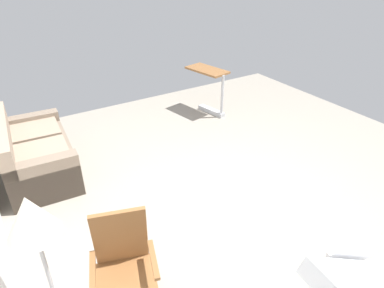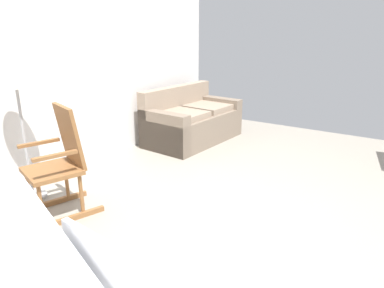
{
  "view_description": "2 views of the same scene",
  "coord_description": "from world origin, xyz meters",
  "px_view_note": "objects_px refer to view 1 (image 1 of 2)",
  "views": [
    {
      "loc": [
        -2.61,
        2.27,
        2.77
      ],
      "look_at": [
        0.24,
        0.49,
        0.83
      ],
      "focal_mm": 31.75,
      "sensor_mm": 36.0,
      "label": 1
    },
    {
      "loc": [
        -2.61,
        -1.01,
        1.7
      ],
      "look_at": [
        -0.28,
        0.53,
        0.79
      ],
      "focal_mm": 32.83,
      "sensor_mm": 36.0,
      "label": 2
    }
  ],
  "objects_px": {
    "couch": "(35,154)",
    "overbed_table": "(210,86)",
    "floor_lamp": "(34,228)",
    "rocking_chair": "(125,270)"
  },
  "relations": [
    {
      "from": "floor_lamp",
      "to": "overbed_table",
      "type": "relative_size",
      "value": 1.69
    },
    {
      "from": "floor_lamp",
      "to": "overbed_table",
      "type": "bearing_deg",
      "value": -48.74
    },
    {
      "from": "couch",
      "to": "floor_lamp",
      "type": "relative_size",
      "value": 1.12
    },
    {
      "from": "rocking_chair",
      "to": "floor_lamp",
      "type": "relative_size",
      "value": 0.71
    },
    {
      "from": "rocking_chair",
      "to": "overbed_table",
      "type": "distance_m",
      "value": 4.28
    },
    {
      "from": "couch",
      "to": "overbed_table",
      "type": "bearing_deg",
      "value": -82.22
    },
    {
      "from": "rocking_chair",
      "to": "floor_lamp",
      "type": "bearing_deg",
      "value": 89.51
    },
    {
      "from": "couch",
      "to": "rocking_chair",
      "type": "distance_m",
      "value": 2.66
    },
    {
      "from": "floor_lamp",
      "to": "overbed_table",
      "type": "distance_m",
      "value": 4.72
    },
    {
      "from": "couch",
      "to": "rocking_chair",
      "type": "relative_size",
      "value": 1.57
    }
  ]
}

